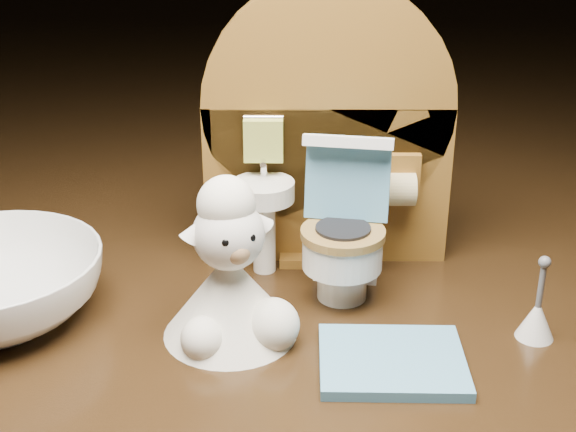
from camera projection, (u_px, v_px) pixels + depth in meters
The scene contains 5 objects.
backdrop_panel at pixel (326, 143), 0.42m from camera, with size 0.13×0.05×0.15m.
toy_toilet at pixel (345, 236), 0.40m from camera, with size 0.04×0.06×0.08m.
bath_mat at pixel (392, 361), 0.35m from camera, with size 0.06×0.05×0.00m, color #5290B5.
toilet_brush at pixel (537, 316), 0.37m from camera, with size 0.02×0.02×0.04m.
plush_lamb at pixel (231, 282), 0.36m from camera, with size 0.06×0.06×0.08m.
Camera 1 is at (-0.02, -0.33, 0.20)m, focal length 50.00 mm.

